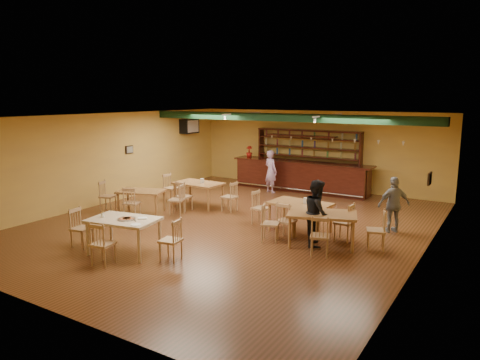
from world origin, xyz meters
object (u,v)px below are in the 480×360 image
Objects in this scene: dining_table_b at (300,217)px; dining_table_c at (142,201)px; patron_bar at (271,171)px; bar_counter at (301,176)px; dining_table_a at (199,194)px; dining_table_d at (322,229)px; patron_right_a at (317,213)px; near_table at (124,236)px.

dining_table_b is 5.04m from dining_table_c.
dining_table_b is 5.00m from patron_bar.
bar_counter is at bearing -114.32° from patron_bar.
dining_table_d is at bearing -15.99° from dining_table_a.
dining_table_d is at bearing -90.28° from patron_right_a.
dining_table_b is at bearing -11.00° from dining_table_c.
dining_table_a is 0.97× the size of patron_right_a.
dining_table_b is 0.98× the size of dining_table_d.
dining_table_c is 5.80m from patron_right_a.
patron_right_a is (-0.11, -0.05, 0.40)m from dining_table_d.
dining_table_a is (-1.84, -3.94, -0.18)m from bar_counter.
dining_table_b is (3.99, -0.87, 0.00)m from dining_table_a.
patron_right_a is at bearing 149.55° from patron_bar.
dining_table_c is at bearing -117.07° from bar_counter.
near_table reaches higher than dining_table_d.
bar_counter is 3.92× the size of dining_table_c.
patron_bar is (2.00, 4.72, 0.45)m from dining_table_c.
bar_counter is 4.36m from dining_table_a.
patron_right_a is (3.50, 2.86, 0.39)m from near_table.
bar_counter is 6.24m from dining_table_c.
bar_counter is 3.38× the size of dining_table_d.
dining_table_a is 5.16m from dining_table_d.
dining_table_b is at bearing -9.97° from dining_table_a.
dining_table_c is at bearing 118.12° from near_table.
patron_bar is 6.11m from patron_right_a.
patron_bar is 0.99× the size of patron_right_a.
bar_counter is 3.55× the size of near_table.
dining_table_a is 0.99× the size of dining_table_b.
dining_table_d is 0.41m from patron_right_a.
dining_table_a is at bearing -115.03° from bar_counter.
dining_table_c is at bearing -167.75° from dining_table_b.
patron_right_a reaches higher than bar_counter.
bar_counter is 5.28m from dining_table_b.
patron_bar is at bearing -135.52° from bar_counter.
bar_counter is at bearing 2.97° from patron_right_a.
patron_right_a is at bearing -62.29° from bar_counter.
dining_table_c is 5.15m from patron_bar.
patron_bar reaches higher than bar_counter.
dining_table_c is 0.87× the size of patron_right_a.
patron_bar is at bearing 13.61° from patron_right_a.
dining_table_b is 4.55m from near_table.
patron_bar is (-0.29, 7.65, 0.38)m from near_table.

